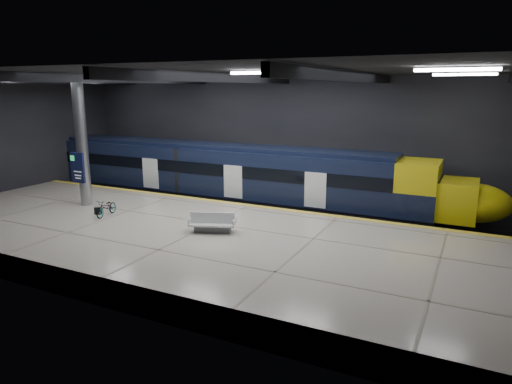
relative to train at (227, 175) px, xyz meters
The scene contains 10 objects.
ground 6.55m from the train, 62.11° to the right, with size 30.00×30.00×0.00m, color black.
room_shell 7.21m from the train, 62.11° to the right, with size 30.10×16.10×8.05m.
platform 8.64m from the train, 70.01° to the right, with size 30.00×11.00×1.10m, color #BEB1A1.
safety_strip 4.11m from the train, 43.35° to the right, with size 30.00×0.40×0.01m, color gold.
rails 3.52m from the train, ahead, with size 30.00×1.52×0.16m.
train is the anchor object (origin of this frame).
bench 8.47m from the train, 64.55° to the right, with size 2.19×1.49×0.89m.
bicycle 8.11m from the train, 107.81° to the right, with size 0.56×1.62×0.85m, color #99999E.
pannier_bag 8.33m from the train, 111.76° to the right, with size 0.30×0.18×0.35m, color black.
info_column 8.62m from the train, 127.97° to the right, with size 0.90×0.78×6.90m.
Camera 1 is at (10.93, -18.50, 7.31)m, focal length 32.00 mm.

